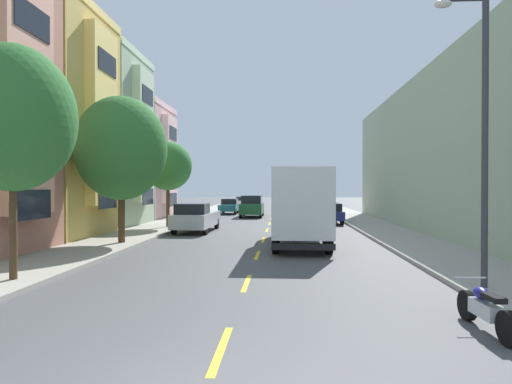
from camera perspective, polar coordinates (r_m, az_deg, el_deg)
name	(u,v)px	position (r m, az deg, el deg)	size (l,w,h in m)	color
ground_plane	(271,220)	(35.23, 1.94, -3.72)	(160.00, 160.00, 0.00)	#4C4C4F
sidewalk_left	(178,221)	(34.20, -10.17, -3.74)	(3.20, 120.00, 0.14)	#A39E93
sidewalk_right	(365,222)	(33.77, 14.00, -3.81)	(3.20, 120.00, 0.14)	#A39E93
lane_centerline_dashes	(268,226)	(29.75, 1.63, -4.52)	(0.14, 47.20, 0.01)	yellow
townhouse_fourth_sage	(65,143)	(32.81, -23.69, 5.87)	(11.31, 6.58, 11.80)	#99AD8E
townhouse_fifth_rose	(89,164)	(39.43, -20.95, 3.38)	(14.10, 6.58, 9.59)	#CC9E9E
apartment_block_opposite	(512,152)	(28.20, 30.41, 4.49)	(10.00, 36.00, 9.22)	#99AD8E
street_tree_nearest	(12,118)	(13.86, -29.18, 8.40)	(3.38, 3.38, 6.45)	#47331E
street_tree_second	(121,148)	(21.03, -17.16, 5.45)	(4.15, 4.15, 6.69)	#47331E
street_tree_third	(168,166)	(28.66, -11.43, 3.34)	(3.08, 3.08, 5.48)	#47331E
street_lamp	(479,119)	(12.52, 27.10, 8.51)	(1.35, 0.28, 7.42)	#38383D
delivery_box_truck	(300,203)	(20.23, 5.80, -1.41)	(2.46, 8.17, 3.45)	white
parked_sedan_white	(243,202)	(57.07, -1.70, -1.30)	(1.82, 4.51, 1.43)	silver
parked_hatchback_teal	(229,206)	(43.90, -3.51, -1.87)	(1.77, 4.01, 1.50)	#195B60
parked_pickup_silver	(196,218)	(26.42, -7.83, -3.38)	(2.13, 5.35, 1.73)	#B2B5BA
parked_wagon_navy	(328,212)	(32.78, 9.36, -2.65)	(1.94, 4.75, 1.50)	navy
parked_wagon_red	(321,208)	(39.72, 8.47, -2.07)	(1.87, 4.72, 1.50)	#AD1E1E
moving_forest_sedan	(252,206)	(39.21, -0.52, -1.84)	(1.95, 4.80, 1.93)	#194C28
parked_motorcycle	(486,310)	(9.35, 27.77, -13.44)	(0.62, 2.05, 0.90)	black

